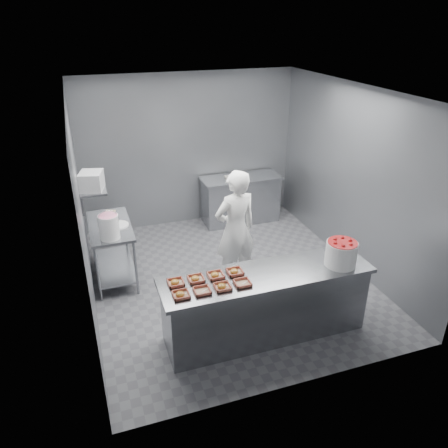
{
  "coord_description": "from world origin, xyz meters",
  "views": [
    {
      "loc": [
        -1.91,
        -5.37,
        3.7
      ],
      "look_at": [
        -0.15,
        -0.2,
        1.05
      ],
      "focal_mm": 35.0,
      "sensor_mm": 36.0,
      "label": 1
    }
  ],
  "objects": [
    {
      "name": "prep_table",
      "position": [
        -1.65,
        0.6,
        0.59
      ],
      "size": [
        0.6,
        1.2,
        0.9
      ],
      "color": "slate",
      "rests_on": "ground"
    },
    {
      "name": "tray_7",
      "position": [
        -0.37,
        -1.22,
        0.92
      ],
      "size": [
        0.19,
        0.18,
        0.06
      ],
      "color": "tan",
      "rests_on": "service_counter"
    },
    {
      "name": "bucket_lid",
      "position": [
        -1.53,
        0.53,
        0.91
      ],
      "size": [
        0.37,
        0.37,
        0.02
      ],
      "primitive_type": "cylinder",
      "rotation": [
        0.0,
        0.0,
        -0.24
      ],
      "color": "silver",
      "rests_on": "prep_table"
    },
    {
      "name": "paper_stack",
      "position": [
        0.75,
        1.9,
        0.92
      ],
      "size": [
        0.31,
        0.24,
        0.04
      ],
      "primitive_type": "cube",
      "rotation": [
        0.0,
        0.0,
        0.07
      ],
      "color": "silver",
      "rests_on": "back_counter"
    },
    {
      "name": "floor",
      "position": [
        0.0,
        0.0,
        0.0
      ],
      "size": [
        4.5,
        4.5,
        0.0
      ],
      "primitive_type": "plane",
      "color": "#4C4C51",
      "rests_on": "ground"
    },
    {
      "name": "worker",
      "position": [
        0.05,
        -0.12,
        0.89
      ],
      "size": [
        0.72,
        0.54,
        1.79
      ],
      "primitive_type": "imported",
      "rotation": [
        0.0,
        0.0,
        3.32
      ],
      "color": "white",
      "rests_on": "ground"
    },
    {
      "name": "service_counter",
      "position": [
        0.0,
        -1.35,
        0.45
      ],
      "size": [
        2.6,
        0.7,
        0.9
      ],
      "color": "slate",
      "rests_on": "ground"
    },
    {
      "name": "tray_6",
      "position": [
        -0.61,
        -1.22,
        0.92
      ],
      "size": [
        0.19,
        0.18,
        0.06
      ],
      "color": "tan",
      "rests_on": "service_counter"
    },
    {
      "name": "wall_back",
      "position": [
        0.0,
        2.25,
        1.4
      ],
      "size": [
        4.0,
        0.04,
        2.8
      ],
      "primitive_type": "cube",
      "color": "slate",
      "rests_on": "ground"
    },
    {
      "name": "ceiling",
      "position": [
        0.0,
        0.0,
        2.8
      ],
      "size": [
        4.5,
        4.5,
        0.0
      ],
      "primitive_type": "plane",
      "rotation": [
        3.14,
        0.0,
        0.0
      ],
      "color": "white",
      "rests_on": "wall_back"
    },
    {
      "name": "strawberry_tub",
      "position": [
        0.93,
        -1.46,
        1.07
      ],
      "size": [
        0.38,
        0.38,
        0.32
      ],
      "color": "silver",
      "rests_on": "service_counter"
    },
    {
      "name": "tray_5",
      "position": [
        -0.85,
        -1.22,
        0.92
      ],
      "size": [
        0.19,
        0.18,
        0.06
      ],
      "color": "tan",
      "rests_on": "service_counter"
    },
    {
      "name": "appliance",
      "position": [
        -1.82,
        0.36,
        1.69
      ],
      "size": [
        0.36,
        0.39,
        0.24
      ],
      "primitive_type": "cube",
      "rotation": [
        0.0,
        0.0,
        -0.26
      ],
      "color": "gray",
      "rests_on": "wall_shelf"
    },
    {
      "name": "tray_4",
      "position": [
        -1.09,
        -1.22,
        0.92
      ],
      "size": [
        0.19,
        0.18,
        0.06
      ],
      "color": "tan",
      "rests_on": "service_counter"
    },
    {
      "name": "wall_right",
      "position": [
        2.0,
        0.0,
        1.4
      ],
      "size": [
        0.04,
        4.5,
        2.8
      ],
      "primitive_type": "cube",
      "color": "slate",
      "rests_on": "ground"
    },
    {
      "name": "glaze_bucket",
      "position": [
        -1.68,
        0.17,
        1.08
      ],
      "size": [
        0.29,
        0.27,
        0.42
      ],
      "color": "silver",
      "rests_on": "prep_table"
    },
    {
      "name": "tray_1",
      "position": [
        -0.84,
        -1.48,
        0.92
      ],
      "size": [
        0.19,
        0.18,
        0.04
      ],
      "color": "tan",
      "rests_on": "service_counter"
    },
    {
      "name": "wall_shelf",
      "position": [
        -1.82,
        0.6,
        1.55
      ],
      "size": [
        0.35,
        0.9,
        0.03
      ],
      "primitive_type": "cube",
      "color": "slate",
      "rests_on": "wall_left"
    },
    {
      "name": "tray_2",
      "position": [
        -0.61,
        -1.48,
        0.92
      ],
      "size": [
        0.19,
        0.18,
        0.06
      ],
      "color": "tan",
      "rests_on": "service_counter"
    },
    {
      "name": "wall_left",
      "position": [
        -2.0,
        0.0,
        1.4
      ],
      "size": [
        0.04,
        4.5,
        2.8
      ],
      "primitive_type": "cube",
      "color": "slate",
      "rests_on": "ground"
    },
    {
      "name": "back_counter",
      "position": [
        0.9,
        1.9,
        0.45
      ],
      "size": [
        1.5,
        0.6,
        0.9
      ],
      "color": "slate",
      "rests_on": "ground"
    },
    {
      "name": "rag",
      "position": [
        -1.6,
        1.04,
        0.91
      ],
      "size": [
        0.19,
        0.17,
        0.02
      ],
      "primitive_type": "cube",
      "rotation": [
        0.0,
        0.0,
        -0.36
      ],
      "color": "#CCB28C",
      "rests_on": "prep_table"
    },
    {
      "name": "tray_3",
      "position": [
        -0.36,
        -1.48,
        0.92
      ],
      "size": [
        0.19,
        0.18,
        0.04
      ],
      "color": "tan",
      "rests_on": "service_counter"
    },
    {
      "name": "tray_0",
      "position": [
        -1.09,
        -1.48,
        0.92
      ],
      "size": [
        0.19,
        0.18,
        0.06
      ],
      "color": "tan",
      "rests_on": "service_counter"
    }
  ]
}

